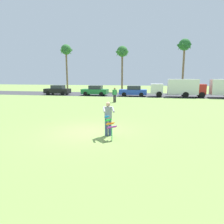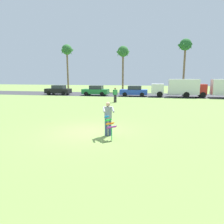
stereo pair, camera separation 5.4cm
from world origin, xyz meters
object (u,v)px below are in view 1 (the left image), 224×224
at_px(parked_car_black, 58,90).
at_px(parked_car_green, 95,91).
at_px(palm_tree_left_near, 66,52).
at_px(person_kite_flyer, 108,117).
at_px(kite_held, 110,124).
at_px(parked_car_blue, 133,91).
at_px(palm_tree_right_near, 122,53).
at_px(parked_truck_white_box, 177,87).
at_px(palm_tree_centre_far, 184,47).
at_px(parked_truck_red_cab, 220,88).
at_px(person_walker_near, 115,94).

height_order(parked_car_black, parked_car_green, same).
bearing_deg(palm_tree_left_near, person_kite_flyer, -63.02).
distance_m(kite_held, palm_tree_left_near, 36.07).
distance_m(person_kite_flyer, kite_held, 0.65).
relative_size(parked_car_blue, palm_tree_right_near, 0.47).
bearing_deg(parked_truck_white_box, palm_tree_left_near, 156.14).
xyz_separation_m(kite_held, palm_tree_centre_far, (7.42, 30.72, 7.52)).
xyz_separation_m(person_kite_flyer, parked_car_black, (-13.36, 21.45, -0.18)).
xyz_separation_m(person_kite_flyer, parked_car_green, (-6.88, 21.45, -0.18)).
distance_m(parked_truck_red_cab, palm_tree_right_near, 19.10).
relative_size(parked_car_blue, palm_tree_left_near, 0.44).
height_order(person_kite_flyer, palm_tree_left_near, palm_tree_left_near).
height_order(parked_car_green, parked_car_blue, same).
bearing_deg(parked_car_blue, parked_car_green, -179.99).
bearing_deg(parked_truck_red_cab, parked_truck_white_box, -179.99).
bearing_deg(parked_car_blue, person_kite_flyer, -88.04).
bearing_deg(parked_truck_white_box, parked_truck_red_cab, 0.01).
xyz_separation_m(parked_car_green, parked_truck_red_cab, (18.51, 0.00, 0.64)).
bearing_deg(person_walker_near, parked_car_blue, 79.99).
relative_size(palm_tree_left_near, person_walker_near, 5.56).
bearing_deg(palm_tree_right_near, kite_held, -82.54).
bearing_deg(parked_car_black, palm_tree_centre_far, 22.49).
distance_m(person_kite_flyer, palm_tree_centre_far, 31.94).
height_order(parked_truck_white_box, person_walker_near, parked_truck_white_box).
relative_size(parked_car_blue, palm_tree_centre_far, 0.43).
relative_size(person_kite_flyer, parked_truck_red_cab, 0.26).
height_order(parked_car_black, palm_tree_centre_far, palm_tree_centre_far).
relative_size(parked_truck_white_box, parked_truck_red_cab, 0.99).
relative_size(parked_truck_red_cab, person_walker_near, 3.91).
height_order(kite_held, person_walker_near, person_walker_near).
relative_size(kite_held, parked_car_black, 0.26).
distance_m(parked_car_green, person_walker_near, 9.36).
relative_size(parked_car_green, parked_car_blue, 1.00).
bearing_deg(palm_tree_right_near, parked_car_black, -135.48).
height_order(parked_car_black, palm_tree_left_near, palm_tree_left_near).
relative_size(parked_car_green, palm_tree_centre_far, 0.43).
bearing_deg(palm_tree_centre_far, parked_truck_red_cab, -65.32).
distance_m(kite_held, palm_tree_centre_far, 32.48).
distance_m(parked_truck_white_box, parked_truck_red_cab, 5.96).
relative_size(parked_car_blue, parked_truck_red_cab, 0.63).
height_order(parked_truck_red_cab, palm_tree_right_near, palm_tree_right_near).
relative_size(palm_tree_right_near, palm_tree_centre_far, 0.91).
bearing_deg(parked_car_green, palm_tree_centre_far, 30.91).
relative_size(parked_car_green, palm_tree_right_near, 0.47).
bearing_deg(palm_tree_left_near, parked_truck_red_cab, -19.08).
xyz_separation_m(person_kite_flyer, palm_tree_left_near, (-15.74, 30.92, 7.15)).
distance_m(parked_car_green, palm_tree_centre_far, 18.50).
bearing_deg(palm_tree_right_near, person_walker_near, -84.34).
xyz_separation_m(palm_tree_centre_far, person_walker_near, (-9.80, -16.77, -7.33)).
relative_size(kite_held, palm_tree_left_near, 0.12).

